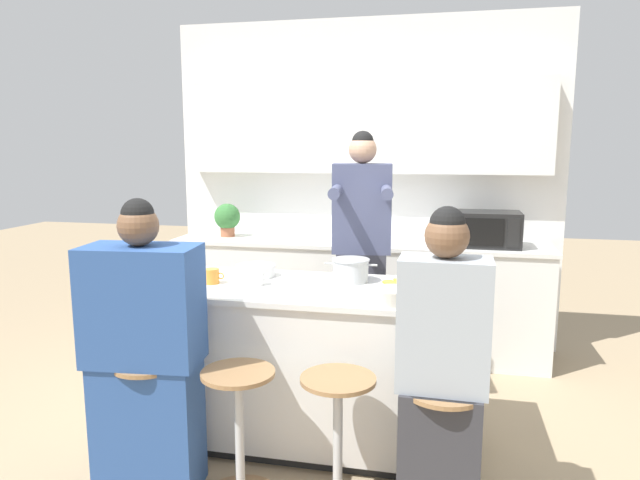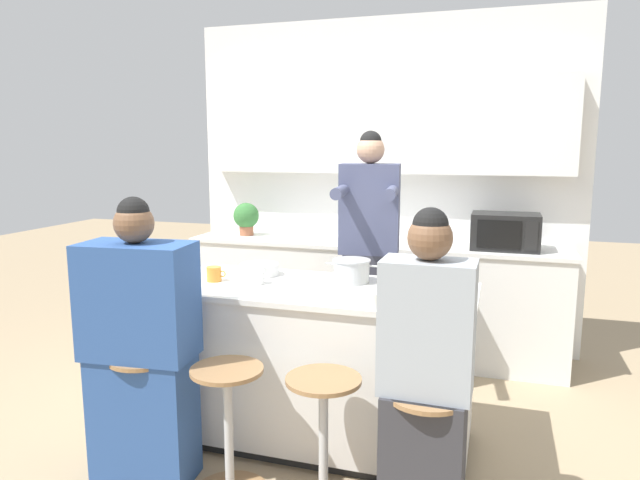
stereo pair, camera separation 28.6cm
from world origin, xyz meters
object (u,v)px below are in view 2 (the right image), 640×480
potted_plant (246,217)px  person_cooking (369,269)px  person_seated_near (425,391)px  bar_stool_leftmost (147,415)px  cooking_pot (352,271)px  microwave (505,231)px  bar_stool_rightmost (425,463)px  fruit_bowl (259,269)px  coffee_cup_near (214,274)px  kitchen_island (316,364)px  bar_stool_center_left (229,431)px  banana_bunch (393,285)px  person_wrapped_blanket (141,352)px  coffee_cup_far (257,277)px  bar_stool_center_right (323,443)px

potted_plant → person_cooking: bearing=-33.8°
person_seated_near → person_cooking: bearing=113.9°
bar_stool_leftmost → cooking_pot: size_ratio=2.14×
person_seated_near → microwave: person_seated_near is taller
bar_stool_rightmost → person_seated_near: bearing=141.5°
fruit_bowl → potted_plant: (-0.69, 1.32, 0.13)m
bar_stool_rightmost → coffee_cup_near: (-1.29, 0.58, 0.61)m
cooking_pot → bar_stool_rightmost: bearing=-56.2°
bar_stool_leftmost → person_seated_near: 1.42m
person_seated_near → bar_stool_leftmost: bearing=-179.0°
potted_plant → bar_stool_rightmost: bearing=-49.7°
kitchen_island → bar_stool_center_left: 0.69m
bar_stool_leftmost → bar_stool_rightmost: (1.39, -0.02, 0.00)m
kitchen_island → banana_bunch: size_ratio=11.06×
person_wrapped_blanket → person_seated_near: bearing=-5.3°
cooking_pot → coffee_cup_near: (-0.76, -0.22, -0.02)m
bar_stool_rightmost → microwave: microwave is taller
bar_stool_leftmost → coffee_cup_far: 0.92m
person_cooking → cooking_pot: 0.49m
person_seated_near → fruit_bowl: 1.39m
person_cooking → fruit_bowl: 0.74m
person_cooking → banana_bunch: 0.63m
microwave → potted_plant: bearing=179.0°
person_seated_near → microwave: bearing=82.7°
person_seated_near → coffee_cup_far: bearing=151.4°
person_wrapped_blanket → banana_bunch: size_ratio=9.14×
bar_stool_rightmost → bar_stool_center_left: bearing=-179.8°
fruit_bowl → bar_stool_center_left: bearing=-77.3°
kitchen_island → person_wrapped_blanket: bearing=-138.4°
bar_stool_rightmost → potted_plant: (-1.80, 2.13, 0.74)m
person_wrapped_blanket → coffee_cup_far: bearing=52.7°
coffee_cup_near → kitchen_island: bearing=4.9°
bar_stool_center_right → coffee_cup_far: bearing=135.0°
bar_stool_rightmost → banana_bunch: size_ratio=4.13×
person_cooking → coffee_cup_near: size_ratio=15.10×
person_wrapped_blanket → person_seated_near: 1.39m
fruit_bowl → coffee_cup_far: coffee_cup_far is taller
bar_stool_rightmost → person_seated_near: (-0.01, 0.01, 0.32)m
bar_stool_leftmost → person_cooking: 1.62m
bar_stool_rightmost → kitchen_island: bearing=137.7°
bar_stool_rightmost → microwave: size_ratio=1.34×
kitchen_island → person_wrapped_blanket: person_wrapped_blanket is taller
cooking_pot → fruit_bowl: bearing=179.1°
person_seated_near → fruit_bowl: (-1.10, 0.80, 0.28)m
coffee_cup_near → microwave: microwave is taller
bar_stool_rightmost → coffee_cup_near: size_ratio=5.55×
kitchen_island → bar_stool_center_left: kitchen_island is taller
bar_stool_center_right → coffee_cup_near: coffee_cup_near is taller
person_wrapped_blanket → bar_stool_center_left: bearing=-6.7°
coffee_cup_far → microwave: bearing=48.2°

